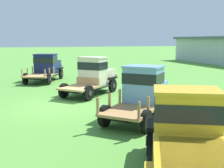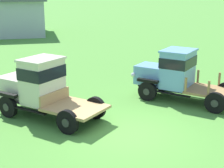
{
  "view_description": "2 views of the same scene",
  "coord_description": "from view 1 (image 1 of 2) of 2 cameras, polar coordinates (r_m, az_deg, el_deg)",
  "views": [
    {
      "loc": [
        13.78,
        -1.92,
        3.27
      ],
      "look_at": [
        0.13,
        2.64,
        1.0
      ],
      "focal_mm": 45.0,
      "sensor_mm": 36.0,
      "label": 1
    },
    {
      "loc": [
        -2.93,
        -10.27,
        4.82
      ],
      "look_at": [
        0.13,
        2.64,
        1.0
      ],
      "focal_mm": 55.0,
      "sensor_mm": 36.0,
      "label": 2
    }
  ],
  "objects": [
    {
      "name": "vintage_truck_midrow_center",
      "position": [
        12.03,
        6.52,
        -1.32
      ],
      "size": [
        4.29,
        4.28,
        2.2
      ],
      "color": "black",
      "rests_on": "ground"
    },
    {
      "name": "ground_plane",
      "position": [
        14.29,
        -10.29,
        -4.41
      ],
      "size": [
        240.0,
        240.0,
        0.0
      ],
      "primitive_type": "plane",
      "color": "#518E38"
    },
    {
      "name": "vintage_truck_foreground_near",
      "position": [
        23.5,
        -13.08,
        3.52
      ],
      "size": [
        5.28,
        3.58,
        2.16
      ],
      "color": "black",
      "rests_on": "ground"
    },
    {
      "name": "vintage_truck_far_side",
      "position": [
        6.81,
        15.0,
        -10.14
      ],
      "size": [
        4.95,
        3.46,
        2.13
      ],
      "color": "black",
      "rests_on": "ground"
    },
    {
      "name": "vintage_truck_second_in_line",
      "position": [
        17.21,
        -3.65,
        1.87
      ],
      "size": [
        4.3,
        4.33,
        2.26
      ],
      "color": "black",
      "rests_on": "ground"
    }
  ]
}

